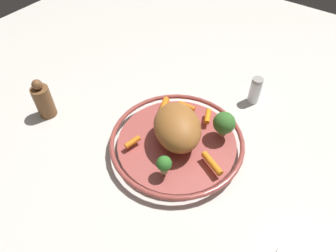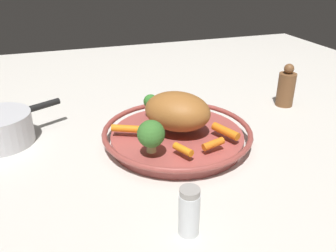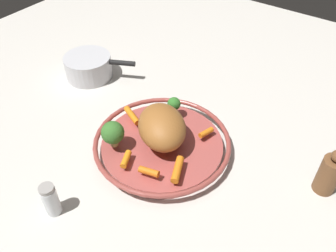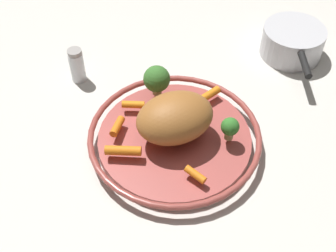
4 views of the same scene
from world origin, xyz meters
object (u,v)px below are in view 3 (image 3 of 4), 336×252
Objects in this scene: baby_carrot_right at (206,132)px; broccoli_floret_edge at (113,133)px; roast_chicken_piece at (161,127)px; baby_carrot_center at (132,115)px; baby_carrot_back at (178,169)px; baby_carrot_left at (149,172)px; saucepan at (89,67)px; broccoli_floret_small at (174,104)px; serving_bowl at (162,144)px; baby_carrot_near_rim at (126,159)px; pepper_mill at (330,174)px; salt_shaker at (51,200)px.

baby_carrot_right is 0.23m from broccoli_floret_edge.
baby_carrot_center is (-0.11, 0.02, -0.04)m from roast_chicken_piece.
baby_carrot_back is at bearing 5.76° from broccoli_floret_edge.
baby_carrot_left reaches higher than baby_carrot_center.
baby_carrot_back is at bearing -22.24° from saucepan.
broccoli_floret_small is (0.08, 0.08, 0.02)m from baby_carrot_center.
roast_chicken_piece is 0.70× the size of saucepan.
serving_bowl is 0.06m from roast_chicken_piece.
serving_bowl is at bearing 43.95° from broccoli_floret_edge.
baby_carrot_near_rim is 0.22× the size of saucepan.
serving_bowl is at bearing 144.52° from baby_carrot_back.
baby_carrot_center is (-0.09, 0.13, 0.00)m from baby_carrot_near_rim.
pepper_mill is at bearing 33.76° from baby_carrot_left.
pepper_mill reaches higher than baby_carrot_right.
pepper_mill is 0.57× the size of saucepan.
salt_shaker is at bearing -114.11° from baby_carrot_right.
baby_carrot_back is (0.12, 0.04, 0.00)m from baby_carrot_near_rim.
serving_bowl is 0.11m from baby_carrot_near_rim.
broccoli_floret_small is at bearing 109.98° from baby_carrot_left.
baby_carrot_left is 0.57× the size of salt_shaker.
baby_carrot_left is (-0.04, -0.19, 0.00)m from baby_carrot_right.
broccoli_floret_small reaches higher than baby_carrot_near_rim.
pepper_mill is at bearing 23.39° from broccoli_floret_edge.
saucepan is at bearing 161.32° from serving_bowl.
baby_carrot_left is 0.39× the size of pepper_mill.
saucepan is (-0.36, 0.03, -0.03)m from broccoli_floret_small.
baby_carrot_right and baby_carrot_near_rim have the same top height.
broccoli_floret_edge is at bearing -156.61° from pepper_mill.
serving_bowl is 2.79× the size of pepper_mill.
saucepan reaches higher than baby_carrot_near_rim.
baby_carrot_right is 0.40m from salt_shaker.
salt_shaker reaches higher than saucepan.
saucepan is at bearing 151.04° from baby_carrot_left.
roast_chicken_piece reaches higher than baby_carrot_center.
salt_shaker is at bearing -106.25° from serving_bowl.
baby_carrot_near_rim is at bearing -159.86° from baby_carrot_back.
salt_shaker reaches higher than baby_carrot_back.
baby_carrot_left is 0.20m from baby_carrot_center.
broccoli_floret_small is 0.36m from saucepan.
baby_carrot_right is at bearing 94.23° from baby_carrot_back.
baby_carrot_back is at bearing -35.48° from serving_bowl.
salt_shaker is (-0.16, -0.37, -0.00)m from baby_carrot_right.
roast_chicken_piece is 3.01× the size of broccoli_floret_small.
baby_carrot_left is 0.13m from broccoli_floret_edge.
baby_carrot_near_rim is at bearing -55.33° from baby_carrot_center.
baby_carrot_back is 0.81× the size of salt_shaker.
roast_chicken_piece reaches higher than serving_bowl.
pepper_mill reaches higher than baby_carrot_near_rim.
baby_carrot_right is at bearing -10.47° from broccoli_floret_small.
baby_carrot_left is 0.49m from saucepan.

